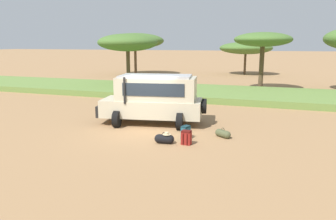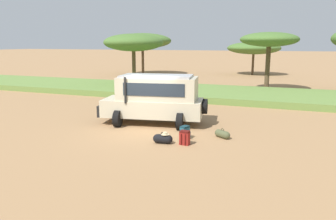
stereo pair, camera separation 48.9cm
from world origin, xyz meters
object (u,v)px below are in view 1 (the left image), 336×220
(duffel_bag_soft_canvas, at_px, (223,134))
(acacia_tree_right_mid, at_px, (263,40))
(acacia_tree_far_left, at_px, (135,41))
(duffel_bag_low_black_case, at_px, (164,139))
(acacia_tree_centre_back, at_px, (246,48))
(backpack_cluster_center, at_px, (186,132))
(safari_vehicle, at_px, (154,98))
(acacia_tree_left_mid, at_px, (128,43))
(backpack_beside_front_wheel, at_px, (186,138))

(duffel_bag_soft_canvas, xyz_separation_m, acacia_tree_right_mid, (0.57, 15.14, 4.05))
(acacia_tree_far_left, height_order, acacia_tree_right_mid, acacia_tree_far_left)
(duffel_bag_low_black_case, bearing_deg, acacia_tree_right_mid, 81.03)
(acacia_tree_far_left, distance_m, acacia_tree_centre_back, 13.93)
(backpack_cluster_center, distance_m, acacia_tree_right_mid, 16.45)
(duffel_bag_low_black_case, distance_m, acacia_tree_far_left, 29.76)
(safari_vehicle, xyz_separation_m, acacia_tree_centre_back, (1.41, 27.86, 2.03))
(duffel_bag_low_black_case, bearing_deg, acacia_tree_centre_back, 90.35)
(duffel_bag_low_black_case, bearing_deg, backpack_cluster_center, 55.70)
(acacia_tree_centre_back, bearing_deg, acacia_tree_right_mid, -78.57)
(duffel_bag_soft_canvas, distance_m, acacia_tree_left_mid, 16.94)
(acacia_tree_far_left, height_order, acacia_tree_left_mid, acacia_tree_far_left)
(duffel_bag_low_black_case, bearing_deg, backpack_beside_front_wheel, 10.03)
(acacia_tree_left_mid, bearing_deg, acacia_tree_far_left, 111.92)
(backpack_cluster_center, height_order, duffel_bag_soft_canvas, backpack_cluster_center)
(safari_vehicle, distance_m, acacia_tree_far_left, 26.31)
(acacia_tree_far_left, distance_m, acacia_tree_left_mid, 12.94)
(safari_vehicle, relative_size, acacia_tree_left_mid, 1.04)
(safari_vehicle, bearing_deg, duffel_bag_low_black_case, -61.36)
(duffel_bag_soft_canvas, xyz_separation_m, acacia_tree_far_left, (-15.43, 24.66, 4.05))
(backpack_beside_front_wheel, xyz_separation_m, duffel_bag_low_black_case, (-0.88, -0.16, -0.09))
(duffel_bag_low_black_case, xyz_separation_m, acacia_tree_centre_back, (-0.19, 30.79, 3.14))
(duffel_bag_soft_canvas, xyz_separation_m, acacia_tree_left_mid, (-10.60, 12.65, 3.83))
(backpack_cluster_center, distance_m, acacia_tree_centre_back, 30.03)
(safari_vehicle, bearing_deg, acacia_tree_right_mid, 72.94)
(duffel_bag_soft_canvas, bearing_deg, acacia_tree_left_mid, 129.94)
(duffel_bag_low_black_case, height_order, acacia_tree_far_left, acacia_tree_far_left)
(backpack_cluster_center, distance_m, acacia_tree_left_mid, 16.61)
(acacia_tree_far_left, relative_size, acacia_tree_right_mid, 1.50)
(safari_vehicle, height_order, duffel_bag_low_black_case, safari_vehicle)
(safari_vehicle, distance_m, backpack_cluster_center, 3.17)
(acacia_tree_centre_back, bearing_deg, backpack_cluster_center, -88.43)
(backpack_beside_front_wheel, xyz_separation_m, backpack_cluster_center, (-0.25, 0.77, -0.01))
(acacia_tree_left_mid, bearing_deg, safari_vehicle, -58.68)
(safari_vehicle, bearing_deg, acacia_tree_far_left, 116.69)
(backpack_beside_front_wheel, relative_size, acacia_tree_left_mid, 0.11)
(backpack_beside_front_wheel, xyz_separation_m, duffel_bag_soft_canvas, (1.20, 1.48, -0.12))
(acacia_tree_left_mid, bearing_deg, acacia_tree_right_mid, 12.57)
(backpack_cluster_center, xyz_separation_m, acacia_tree_centre_back, (-0.82, 29.86, 3.06))
(safari_vehicle, distance_m, acacia_tree_left_mid, 13.57)
(acacia_tree_left_mid, xyz_separation_m, acacia_tree_right_mid, (11.16, 2.49, 0.22))
(backpack_beside_front_wheel, relative_size, backpack_cluster_center, 1.04)
(backpack_beside_front_wheel, xyz_separation_m, acacia_tree_left_mid, (-9.39, 14.13, 3.71))
(safari_vehicle, xyz_separation_m, acacia_tree_far_left, (-11.74, 23.36, 2.92))
(backpack_cluster_center, xyz_separation_m, acacia_tree_left_mid, (-9.15, 13.36, 3.72))
(backpack_cluster_center, relative_size, acacia_tree_centre_back, 0.08)
(acacia_tree_far_left, relative_size, acacia_tree_left_mid, 1.39)
(backpack_beside_front_wheel, bearing_deg, acacia_tree_centre_back, 91.99)
(duffel_bag_soft_canvas, distance_m, acacia_tree_centre_back, 29.42)
(safari_vehicle, relative_size, duffel_bag_low_black_case, 6.79)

